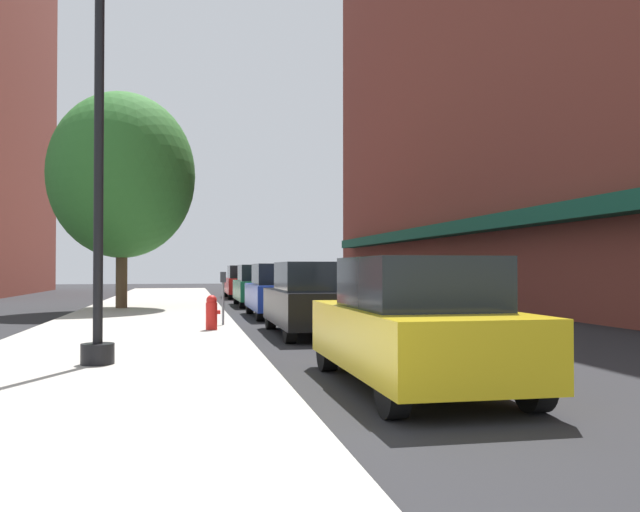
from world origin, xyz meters
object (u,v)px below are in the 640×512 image
(car_black, at_px, (314,300))
(tree_near, at_px, (122,175))
(parking_meter_near, at_px, (223,291))
(fire_hydrant, at_px, (212,312))
(car_yellow, at_px, (414,325))
(car_green, at_px, (259,286))
(car_red, at_px, (244,282))
(car_blue, at_px, (280,291))
(lamppost, at_px, (99,154))

(car_black, bearing_deg, tree_near, 116.63)
(car_black, bearing_deg, parking_meter_near, 136.75)
(fire_hydrant, distance_m, car_yellow, 7.72)
(car_green, bearing_deg, parking_meter_near, -101.94)
(tree_near, relative_size, car_green, 1.78)
(car_red, bearing_deg, fire_hydrant, -96.46)
(fire_hydrant, relative_size, parking_meter_near, 0.60)
(car_red, bearing_deg, car_green, -89.53)
(car_yellow, relative_size, car_blue, 1.00)
(fire_hydrant, bearing_deg, car_black, -12.28)
(car_black, bearing_deg, car_yellow, -91.36)
(parking_meter_near, relative_size, car_blue, 0.30)
(car_yellow, bearing_deg, car_red, 88.37)
(fire_hydrant, relative_size, car_blue, 0.18)
(fire_hydrant, bearing_deg, lamppost, -109.30)
(fire_hydrant, height_order, car_green, car_green)
(fire_hydrant, bearing_deg, car_yellow, -72.88)
(car_red, bearing_deg, car_yellow, -89.53)
(car_yellow, bearing_deg, tree_near, 105.58)
(tree_near, bearing_deg, parking_meter_near, -68.12)
(car_blue, relative_size, car_green, 1.00)
(lamppost, height_order, car_black, lamppost)
(lamppost, xyz_separation_m, car_red, (4.10, 23.90, -2.39))
(car_black, relative_size, car_blue, 1.00)
(lamppost, xyz_separation_m, car_blue, (4.10, 10.45, -2.39))
(parking_meter_near, height_order, car_black, car_black)
(car_yellow, distance_m, car_black, 6.88)
(tree_near, distance_m, car_green, 6.89)
(car_yellow, bearing_deg, fire_hydrant, 105.50)
(lamppost, bearing_deg, car_yellow, -27.80)
(car_yellow, xyz_separation_m, car_blue, (0.00, 12.61, 0.00))
(lamppost, xyz_separation_m, fire_hydrant, (1.83, 5.22, -2.68))
(car_green, bearing_deg, car_red, 88.91)
(car_green, xyz_separation_m, car_red, (0.00, 7.26, 0.00))
(fire_hydrant, bearing_deg, parking_meter_near, 75.59)
(fire_hydrant, xyz_separation_m, tree_near, (-2.84, 9.12, 4.30))
(car_yellow, bearing_deg, parking_meter_near, 101.10)
(lamppost, height_order, car_green, lamppost)
(fire_hydrant, height_order, car_blue, car_blue)
(parking_meter_near, relative_size, car_yellow, 0.30)
(car_blue, relative_size, car_red, 1.00)
(lamppost, height_order, fire_hydrant, lamppost)
(parking_meter_near, distance_m, car_black, 2.62)
(car_red, bearing_deg, car_black, -89.53)
(car_yellow, bearing_deg, car_green, 88.37)
(parking_meter_near, height_order, car_red, car_red)
(lamppost, relative_size, car_red, 1.37)
(fire_hydrant, xyz_separation_m, car_yellow, (2.27, -7.38, 0.29))
(car_black, bearing_deg, car_red, 88.64)
(lamppost, bearing_deg, car_green, 76.16)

